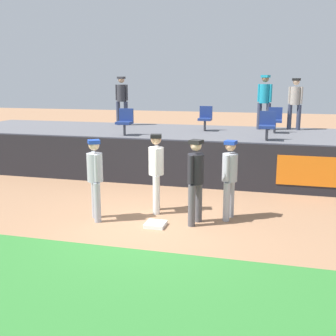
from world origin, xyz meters
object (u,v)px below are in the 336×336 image
at_px(seat_front_left, 125,120).
at_px(seat_front_right, 267,124).
at_px(player_fielder_home, 156,168).
at_px(player_runner_visitor, 95,174).
at_px(player_coach_visitor, 230,174).
at_px(player_umpire, 196,176).
at_px(spectator_casual, 265,98).
at_px(seat_back_right, 275,119).
at_px(seat_back_center, 205,117).
at_px(spectator_hooded, 122,97).
at_px(first_base, 156,224).
at_px(spectator_capped, 295,100).

bearing_deg(seat_front_left, seat_front_right, -0.00).
relative_size(player_fielder_home, seat_front_left, 2.09).
relative_size(player_runner_visitor, player_coach_visitor, 1.01).
height_order(player_umpire, spectator_casual, spectator_casual).
bearing_deg(seat_front_left, seat_back_right, 21.34).
bearing_deg(seat_back_center, spectator_hooded, 164.38).
bearing_deg(player_runner_visitor, spectator_hooded, 163.02).
bearing_deg(player_fielder_home, spectator_hooded, -167.62).
xyz_separation_m(player_runner_visitor, spectator_hooded, (-2.21, 7.39, 1.25)).
xyz_separation_m(first_base, spectator_casual, (1.83, 7.33, 2.23)).
bearing_deg(first_base, seat_back_center, 90.93).
bearing_deg(seat_front_right, seat_back_right, 83.36).
xyz_separation_m(player_coach_visitor, spectator_casual, (0.46, 6.49, 1.29)).
relative_size(seat_back_right, spectator_casual, 0.44).
bearing_deg(player_runner_visitor, seat_back_center, 135.66).
height_order(first_base, spectator_hooded, spectator_hooded).
distance_m(player_umpire, seat_front_left, 5.39).
xyz_separation_m(player_umpire, spectator_casual, (1.09, 6.97, 1.26)).
bearing_deg(spectator_hooded, player_umpire, 125.81).
height_order(first_base, spectator_casual, spectator_casual).
height_order(seat_back_right, spectator_casual, spectator_casual).
height_order(player_runner_visitor, spectator_capped, spectator_capped).
xyz_separation_m(seat_front_left, spectator_casual, (4.21, 2.62, 0.62)).
bearing_deg(spectator_capped, seat_front_left, 45.66).
xyz_separation_m(player_coach_visitor, spectator_hooded, (-4.91, 6.63, 1.27)).
bearing_deg(player_umpire, seat_back_right, -177.48).
height_order(player_umpire, seat_front_right, seat_front_right).
height_order(seat_back_center, seat_front_right, same).
height_order(player_fielder_home, seat_front_left, seat_front_left).
bearing_deg(spectator_hooded, spectator_capped, -174.16).
bearing_deg(player_umpire, spectator_casual, -172.80).
distance_m(seat_back_center, spectator_casual, 2.20).
distance_m(player_umpire, seat_back_center, 6.25).
xyz_separation_m(player_runner_visitor, spectator_casual, (3.16, 7.25, 1.28)).
xyz_separation_m(player_coach_visitor, player_umpire, (-0.63, -0.49, 0.04)).
height_order(first_base, spectator_capped, spectator_capped).
xyz_separation_m(seat_back_center, spectator_hooded, (-3.43, 0.96, 0.60)).
xyz_separation_m(player_coach_visitor, seat_back_right, (0.86, 5.67, 0.67)).
bearing_deg(spectator_casual, seat_front_left, 54.50).
relative_size(first_base, seat_back_right, 0.48).
relative_size(player_coach_visitor, player_umpire, 0.96).
distance_m(seat_back_right, spectator_casual, 1.10).
height_order(first_base, player_umpire, player_umpire).
bearing_deg(seat_back_right, player_coach_visitor, -98.59).
relative_size(first_base, player_fielder_home, 0.23).
xyz_separation_m(first_base, seat_back_center, (-0.11, 6.51, 1.60)).
xyz_separation_m(first_base, player_umpire, (0.74, 0.35, 0.97)).
height_order(player_umpire, spectator_hooded, spectator_hooded).
relative_size(spectator_capped, spectator_casual, 0.94).
bearing_deg(spectator_capped, first_base, 86.21).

